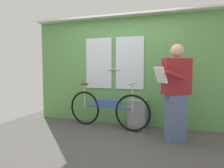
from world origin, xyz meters
TOP-DOWN VIEW (x-y plane):
  - ground_plane at (0.00, 0.00)m, footprint 5.09×3.90m
  - train_door_wall at (-0.01, 1.14)m, footprint 4.09×0.28m
  - bicycle_near_door at (-0.24, 0.74)m, footprint 1.80×0.45m
  - passenger_reading_newspaper at (1.08, 0.37)m, footprint 0.62×0.55m
  - trash_bin_by_wall at (0.35, 0.93)m, footprint 0.36×0.28m

SIDE VIEW (x-z plane):
  - ground_plane at x=0.00m, z-range -0.04..0.00m
  - trash_bin_by_wall at x=0.35m, z-range 0.00..0.57m
  - bicycle_near_door at x=-0.24m, z-range -0.08..0.85m
  - passenger_reading_newspaper at x=1.08m, z-range 0.04..1.64m
  - train_door_wall at x=-0.01m, z-range 0.05..2.37m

